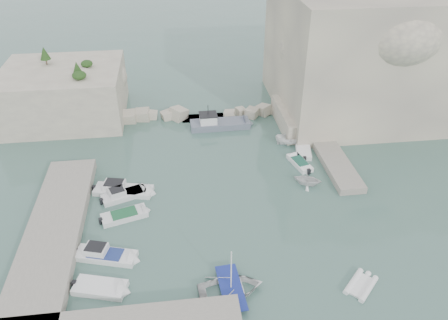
{
  "coord_description": "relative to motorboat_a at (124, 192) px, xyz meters",
  "views": [
    {
      "loc": [
        -4.92,
        -33.26,
        28.58
      ],
      "look_at": [
        0.0,
        6.0,
        3.0
      ],
      "focal_mm": 35.0,
      "sensor_mm": 36.0,
      "label": 1
    }
  ],
  "objects": [
    {
      "name": "ground",
      "position": [
        11.0,
        -5.53,
        0.0
      ],
      "size": [
        400.0,
        400.0,
        0.0
      ],
      "primitive_type": "plane",
      "color": "#476B61",
      "rests_on": "ground"
    },
    {
      "name": "cliff_east",
      "position": [
        34.0,
        17.47,
        8.5
      ],
      "size": [
        26.0,
        22.0,
        17.0
      ],
      "primitive_type": "cube",
      "color": "beige",
      "rests_on": "ground"
    },
    {
      "name": "cliff_terrace",
      "position": [
        24.0,
        12.47,
        1.25
      ],
      "size": [
        8.0,
        10.0,
        2.5
      ],
      "primitive_type": "cube",
      "color": "beige",
      "rests_on": "ground"
    },
    {
      "name": "outcrop_west",
      "position": [
        -9.0,
        19.47,
        3.5
      ],
      "size": [
        16.0,
        14.0,
        7.0
      ],
      "primitive_type": "cube",
      "color": "beige",
      "rests_on": "ground"
    },
    {
      "name": "quay_west",
      "position": [
        -6.0,
        -6.53,
        0.55
      ],
      "size": [
        5.0,
        24.0,
        1.1
      ],
      "primitive_type": "cube",
      "color": "#9E9689",
      "rests_on": "ground"
    },
    {
      "name": "ledge_east",
      "position": [
        24.5,
        4.47,
        0.4
      ],
      "size": [
        3.0,
        16.0,
        0.8
      ],
      "primitive_type": "cube",
      "color": "#9E9689",
      "rests_on": "ground"
    },
    {
      "name": "breakwater",
      "position": [
        10.0,
        16.47,
        0.7
      ],
      "size": [
        28.0,
        3.0,
        1.4
      ],
      "primitive_type": "cube",
      "color": "beige",
      "rests_on": "ground"
    },
    {
      "name": "motorboat_a",
      "position": [
        0.0,
        0.0,
        0.0
      ],
      "size": [
        7.18,
        3.55,
        1.4
      ],
      "primitive_type": null,
      "rotation": [
        0.0,
        0.0,
        -0.23
      ],
      "color": "silver",
      "rests_on": "ground"
    },
    {
      "name": "motorboat_b",
      "position": [
        0.16,
        -0.87,
        0.0
      ],
      "size": [
        5.43,
        3.41,
        1.4
      ],
      "primitive_type": null,
      "rotation": [
        0.0,
        0.0,
        0.36
      ],
      "color": "silver",
      "rests_on": "ground"
    },
    {
      "name": "motorboat_c",
      "position": [
        0.38,
        -4.23,
        0.0
      ],
      "size": [
        5.25,
        3.13,
        0.7
      ],
      "primitive_type": null,
      "rotation": [
        0.0,
        0.0,
        0.29
      ],
      "color": "silver",
      "rests_on": "ground"
    },
    {
      "name": "motorboat_d",
      "position": [
        -0.91,
        -9.66,
        0.0
      ],
      "size": [
        6.3,
        3.42,
        1.4
      ],
      "primitive_type": null,
      "rotation": [
        0.0,
        0.0,
        -0.29
      ],
      "color": "white",
      "rests_on": "ground"
    },
    {
      "name": "motorboat_e",
      "position": [
        -1.0,
        -13.29,
        0.0
      ],
      "size": [
        5.08,
        3.16,
        0.7
      ],
      "primitive_type": null,
      "rotation": [
        0.0,
        0.0,
        -0.28
      ],
      "color": "white",
      "rests_on": "ground"
    },
    {
      "name": "rowboat",
      "position": [
        9.66,
        -14.8,
        0.0
      ],
      "size": [
        5.66,
        4.23,
        1.12
      ],
      "primitive_type": "imported",
      "rotation": [
        0.0,
        0.0,
        1.64
      ],
      "color": "silver",
      "rests_on": "ground"
    },
    {
      "name": "inflatable_dinghy",
      "position": [
        20.45,
        -15.63,
        0.0
      ],
      "size": [
        3.61,
        3.62,
        0.44
      ],
      "primitive_type": null,
      "rotation": [
        0.0,
        0.0,
        0.79
      ],
      "color": "white",
      "rests_on": "ground"
    },
    {
      "name": "tender_east_a",
      "position": [
        20.11,
        -1.01,
        0.0
      ],
      "size": [
        3.91,
        3.69,
        1.63
      ],
      "primitive_type": "imported",
      "rotation": [
        0.0,
        0.0,
        1.16
      ],
      "color": "white",
      "rests_on": "ground"
    },
    {
      "name": "tender_east_b",
      "position": [
        20.34,
        2.9,
        0.0
      ],
      "size": [
        2.53,
        4.56,
        0.7
      ],
      "primitive_type": null,
      "rotation": [
        0.0,
        0.0,
        1.83
      ],
      "color": "white",
      "rests_on": "ground"
    },
    {
      "name": "tender_east_c",
      "position": [
        21.63,
        6.07,
        0.0
      ],
      "size": [
        2.78,
        5.64,
        0.7
      ],
      "primitive_type": null,
      "rotation": [
        0.0,
        0.0,
        1.37
      ],
      "color": "white",
      "rests_on": "ground"
    },
    {
      "name": "tender_east_d",
      "position": [
        20.57,
        7.76,
        0.0
      ],
      "size": [
        4.27,
        1.86,
        1.61
      ],
      "primitive_type": "imported",
      "rotation": [
        0.0,
        0.0,
        1.5
      ],
      "color": "white",
      "rests_on": "ground"
    },
    {
      "name": "work_boat",
      "position": [
        12.07,
        13.39,
        0.0
      ],
      "size": [
        8.82,
        2.75,
        2.2
      ],
      "primitive_type": null,
      "rotation": [
        0.0,
        0.0,
        0.02
      ],
      "color": "slate",
      "rests_on": "ground"
    },
    {
      "name": "rowboat_mast",
      "position": [
        9.66,
        -14.8,
        2.66
      ],
      "size": [
        0.1,
        0.1,
        4.2
      ],
      "primitive_type": "cylinder",
      "color": "white",
      "rests_on": "rowboat"
    }
  ]
}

